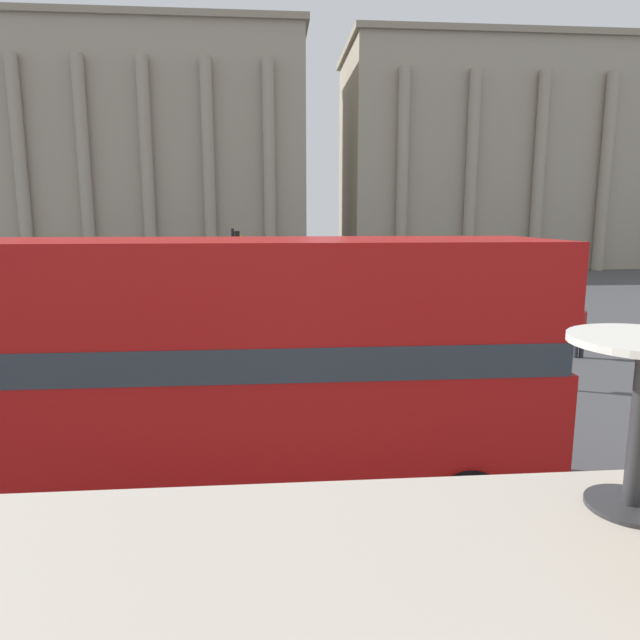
% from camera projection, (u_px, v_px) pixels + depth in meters
% --- Properties ---
extents(double_decker_bus, '(11.09, 2.68, 4.04)m').
position_uv_depth(double_decker_bus, '(167.00, 364.00, 8.25)').
color(double_decker_bus, black).
rests_on(double_decker_bus, ground_plane).
extents(plaza_building_left, '(28.87, 13.68, 19.10)m').
position_uv_depth(plaza_building_left, '(135.00, 155.00, 48.27)').
color(plaza_building_left, '#A39984').
rests_on(plaza_building_left, ground_plane).
extents(plaza_building_right, '(35.38, 13.74, 18.91)m').
position_uv_depth(plaza_building_right, '(536.00, 161.00, 52.16)').
color(plaza_building_right, '#A39984').
rests_on(plaza_building_right, ground_plane).
extents(traffic_light_near, '(0.42, 0.24, 3.24)m').
position_uv_depth(traffic_light_near, '(477.00, 303.00, 14.82)').
color(traffic_light_near, black).
rests_on(traffic_light_near, ground_plane).
extents(traffic_light_mid, '(0.42, 0.24, 3.91)m').
position_uv_depth(traffic_light_mid, '(235.00, 263.00, 22.56)').
color(traffic_light_mid, black).
rests_on(traffic_light_mid, ground_plane).
extents(car_maroon, '(4.20, 1.93, 1.35)m').
position_uv_depth(car_maroon, '(249.00, 294.00, 27.55)').
color(car_maroon, black).
rests_on(car_maroon, ground_plane).
extents(car_white, '(4.20, 1.93, 1.35)m').
position_uv_depth(car_white, '(427.00, 312.00, 22.18)').
color(car_white, black).
rests_on(car_white, ground_plane).
extents(pedestrian_grey, '(0.32, 0.32, 1.65)m').
position_uv_depth(pedestrian_grey, '(177.00, 283.00, 29.70)').
color(pedestrian_grey, '#282B33').
rests_on(pedestrian_grey, ground_plane).
extents(pedestrian_red, '(0.32, 0.32, 1.68)m').
position_uv_depth(pedestrian_red, '(581.00, 327.00, 17.74)').
color(pedestrian_red, '#282B33').
rests_on(pedestrian_red, ground_plane).
extents(pedestrian_white, '(0.32, 0.32, 1.74)m').
position_uv_depth(pedestrian_white, '(239.00, 314.00, 19.91)').
color(pedestrian_white, '#282B33').
rests_on(pedestrian_white, ground_plane).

